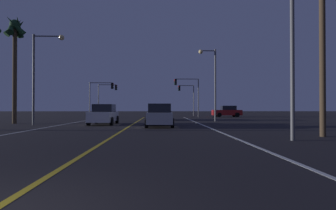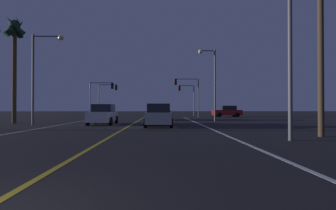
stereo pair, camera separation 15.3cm
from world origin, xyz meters
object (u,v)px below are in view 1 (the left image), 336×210
at_px(traffic_light_far_left, 108,92).
at_px(street_lamp_right_far, 211,75).
at_px(utility_pole_right, 322,36).
at_px(car_oncoming, 104,115).
at_px(street_lamp_left_mid, 41,66).
at_px(car_lead_same_lane, 160,116).
at_px(street_lamp_right_near, 280,31).
at_px(palm_tree_left_mid, 15,37).
at_px(traffic_light_near_right, 187,88).
at_px(traffic_light_far_right, 186,93).
at_px(traffic_light_near_left, 102,91).
at_px(car_ahead_far, 163,113).
at_px(car_crossing_side, 227,111).

relative_size(traffic_light_far_left, street_lamp_right_far, 0.71).
bearing_deg(utility_pole_right, street_lamp_right_far, 100.41).
distance_m(car_oncoming, street_lamp_right_far, 11.70).
relative_size(street_lamp_left_mid, street_lamp_right_far, 1.00).
height_order(traffic_light_far_left, street_lamp_right_far, street_lamp_right_far).
xyz_separation_m(car_lead_same_lane, street_lamp_left_mid, (-9.64, 2.13, 3.96)).
distance_m(car_oncoming, street_lamp_right_near, 15.44).
relative_size(car_lead_same_lane, palm_tree_left_mid, 0.45).
height_order(car_oncoming, street_lamp_left_mid, street_lamp_left_mid).
distance_m(car_lead_same_lane, traffic_light_near_right, 20.15).
bearing_deg(street_lamp_right_far, traffic_light_far_right, -87.21).
relative_size(traffic_light_far_left, utility_pole_right, 0.57).
bearing_deg(car_oncoming, street_lamp_right_far, 114.77).
distance_m(traffic_light_near_left, traffic_light_far_left, 5.51).
bearing_deg(traffic_light_far_left, street_lamp_right_near, -67.34).
relative_size(traffic_light_near_right, traffic_light_near_left, 1.12).
distance_m(traffic_light_far_right, palm_tree_left_mid, 27.34).
distance_m(traffic_light_far_left, utility_pole_right, 36.10).
bearing_deg(car_ahead_far, street_lamp_right_far, -121.71).
xyz_separation_m(traffic_light_near_left, street_lamp_left_mid, (-1.10, -17.30, 0.93)).
bearing_deg(street_lamp_right_far, utility_pole_right, 100.41).
relative_size(street_lamp_right_near, street_lamp_left_mid, 0.99).
bearing_deg(car_ahead_far, street_lamp_right_near, -165.63).
height_order(car_oncoming, street_lamp_right_far, street_lamp_right_far).
height_order(street_lamp_right_far, utility_pole_right, utility_pole_right).
distance_m(car_crossing_side, street_lamp_right_near, 29.27).
height_order(traffic_light_near_right, traffic_light_near_left, traffic_light_near_right).
bearing_deg(traffic_light_near_right, car_oncoming, 62.46).
distance_m(traffic_light_far_right, utility_pole_right, 32.19).
relative_size(car_lead_same_lane, street_lamp_left_mid, 0.58).
xyz_separation_m(car_ahead_far, street_lamp_right_near, (4.84, -18.88, 3.90)).
relative_size(car_ahead_far, palm_tree_left_mid, 0.45).
relative_size(traffic_light_near_left, palm_tree_left_mid, 0.53).
height_order(traffic_light_far_right, street_lamp_right_far, street_lamp_right_far).
relative_size(traffic_light_far_right, street_lamp_right_near, 0.71).
distance_m(traffic_light_near_right, street_lamp_right_far, 12.19).
bearing_deg(car_crossing_side, car_ahead_far, 44.51).
bearing_deg(street_lamp_left_mid, traffic_light_near_right, 51.68).
bearing_deg(traffic_light_far_left, car_oncoming, -79.64).
relative_size(car_oncoming, street_lamp_right_far, 0.58).
bearing_deg(car_oncoming, traffic_light_near_right, 152.46).
xyz_separation_m(car_ahead_far, car_lead_same_lane, (-0.37, -10.39, 0.00)).
height_order(car_crossing_side, utility_pole_right, utility_pole_right).
height_order(car_lead_same_lane, street_lamp_left_mid, street_lamp_left_mid).
xyz_separation_m(traffic_light_far_right, palm_tree_left_mid, (-17.30, -20.82, 3.80)).
distance_m(traffic_light_far_right, street_lamp_right_far, 17.65).
bearing_deg(street_lamp_right_far, street_lamp_right_near, 89.57).
distance_m(car_oncoming, car_crossing_side, 22.90).
xyz_separation_m(car_crossing_side, street_lamp_left_mid, (-19.87, -17.95, 3.96)).
bearing_deg(traffic_light_far_left, street_lamp_left_mid, -92.23).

